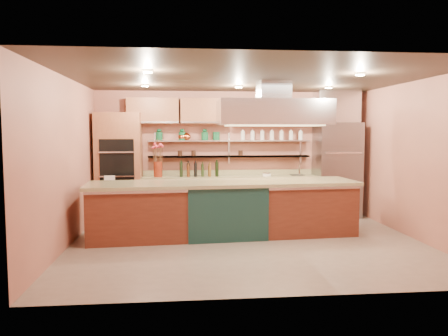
{
  "coord_description": "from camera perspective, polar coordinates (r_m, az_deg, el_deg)",
  "views": [
    {
      "loc": [
        -1.13,
        -7.3,
        1.91
      ],
      "look_at": [
        -0.31,
        1.0,
        1.21
      ],
      "focal_mm": 35.0,
      "sensor_mm": 36.0,
      "label": 1
    }
  ],
  "objects": [
    {
      "name": "wall_shelf_lower",
      "position": [
        9.75,
        0.71,
        1.52
      ],
      "size": [
        3.6,
        0.26,
        0.03
      ],
      "primitive_type": "cube",
      "color": "silver",
      "rests_on": "wall_back"
    },
    {
      "name": "range_hood",
      "position": [
        8.03,
        6.45,
        7.21
      ],
      "size": [
        2.0,
        1.0,
        0.45
      ],
      "primitive_type": "cube",
      "color": "silver",
      "rests_on": "ceiling"
    },
    {
      "name": "flower_vase",
      "position": [
        9.5,
        -8.62,
        -0.16
      ],
      "size": [
        0.2,
        0.2,
        0.33
      ],
      "primitive_type": "cylinder",
      "rotation": [
        0.0,
        0.0,
        0.09
      ],
      "color": "maroon",
      "rests_on": "back_counter"
    },
    {
      "name": "copper_kettle",
      "position": [
        9.68,
        -4.96,
        4.11
      ],
      "size": [
        0.22,
        0.22,
        0.16
      ],
      "primitive_type": "ellipsoid",
      "rotation": [
        0.0,
        0.0,
        0.14
      ],
      "color": "#D26230",
      "rests_on": "wall_shelf_upper"
    },
    {
      "name": "island",
      "position": [
        8.01,
        -0.01,
        -5.33
      ],
      "size": [
        4.84,
        1.35,
        1.0
      ],
      "primitive_type": "cube",
      "rotation": [
        0.0,
        0.0,
        0.07
      ],
      "color": "maroon",
      "rests_on": "floor"
    },
    {
      "name": "upper_cabinets",
      "position": [
        9.7,
        1.05,
        7.41
      ],
      "size": [
        4.6,
        0.36,
        0.55
      ],
      "primitive_type": "cube",
      "color": "brown",
      "rests_on": "wall_back"
    },
    {
      "name": "floor",
      "position": [
        7.64,
        3.07,
        -9.75
      ],
      "size": [
        6.0,
        5.0,
        0.02
      ],
      "primitive_type": "cube",
      "color": "gray",
      "rests_on": "ground"
    },
    {
      "name": "ceiling",
      "position": [
        7.44,
        3.17,
        11.68
      ],
      "size": [
        6.0,
        5.0,
        0.02
      ],
      "primitive_type": "cube",
      "color": "black",
      "rests_on": "wall_back"
    },
    {
      "name": "wall_back",
      "position": [
        9.88,
        0.92,
        1.86
      ],
      "size": [
        6.0,
        0.04,
        2.8
      ],
      "primitive_type": "cube",
      "color": "#AC6651",
      "rests_on": "floor"
    },
    {
      "name": "wall_left",
      "position": [
        7.56,
        -19.97,
        0.66
      ],
      "size": [
        0.04,
        5.0,
        2.8
      ],
      "primitive_type": "cube",
      "color": "#AC6651",
      "rests_on": "floor"
    },
    {
      "name": "refrigerator",
      "position": [
        10.1,
        14.52,
        -0.22
      ],
      "size": [
        0.95,
        0.72,
        2.1
      ],
      "primitive_type": "cube",
      "color": "gray",
      "rests_on": "floor"
    },
    {
      "name": "oven_stack",
      "position": [
        9.61,
        -13.54,
        0.14
      ],
      "size": [
        0.95,
        0.64,
        2.3
      ],
      "primitive_type": "cube",
      "color": "brown",
      "rests_on": "floor"
    },
    {
      "name": "oil_bottle_cluster",
      "position": [
        9.5,
        -3.28,
        -0.25
      ],
      "size": [
        0.92,
        0.57,
        0.29
      ],
      "primitive_type": "cube",
      "rotation": [
        0.0,
        0.0,
        0.39
      ],
      "color": "black",
      "rests_on": "back_counter"
    },
    {
      "name": "back_counter",
      "position": [
        9.67,
        0.82,
        -3.78
      ],
      "size": [
        3.84,
        0.64,
        0.93
      ],
      "primitive_type": "cube",
      "color": "tan",
      "rests_on": "floor"
    },
    {
      "name": "kitchen_scale",
      "position": [
        9.68,
        5.58,
        -0.73
      ],
      "size": [
        0.17,
        0.13,
        0.1
      ],
      "primitive_type": "cube",
      "rotation": [
        0.0,
        0.0,
        0.0
      ],
      "color": "silver",
      "rests_on": "back_counter"
    },
    {
      "name": "ceiling_downlights",
      "position": [
        7.64,
        2.94,
        11.28
      ],
      "size": [
        4.0,
        2.8,
        0.02
      ],
      "primitive_type": "cube",
      "color": "#FFE5A5",
      "rests_on": "ceiling"
    },
    {
      "name": "wall_right",
      "position": [
        8.41,
        23.78,
        0.93
      ],
      "size": [
        0.04,
        5.0,
        2.8
      ],
      "primitive_type": "cube",
      "color": "#AC6651",
      "rests_on": "floor"
    },
    {
      "name": "green_canister",
      "position": [
        9.71,
        -1.0,
        4.2
      ],
      "size": [
        0.2,
        0.2,
        0.18
      ],
      "primitive_type": "cylinder",
      "rotation": [
        0.0,
        0.0,
        0.38
      ],
      "color": "#0F4726",
      "rests_on": "wall_shelf_upper"
    },
    {
      "name": "bar_faucet",
      "position": [
        9.95,
        9.8,
        -0.21
      ],
      "size": [
        0.04,
        0.04,
        0.24
      ],
      "primitive_type": "cylinder",
      "rotation": [
        0.0,
        0.0,
        -0.16
      ],
      "color": "silver",
      "rests_on": "back_counter"
    },
    {
      "name": "wall_front",
      "position": [
        4.96,
        7.52,
        -1.12
      ],
      "size": [
        6.0,
        0.04,
        2.8
      ],
      "primitive_type": "cube",
      "color": "#AC6651",
      "rests_on": "floor"
    },
    {
      "name": "wall_shelf_upper",
      "position": [
        9.74,
        0.71,
        3.58
      ],
      "size": [
        3.6,
        0.26,
        0.03
      ],
      "primitive_type": "cube",
      "color": "silver",
      "rests_on": "wall_back"
    }
  ]
}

